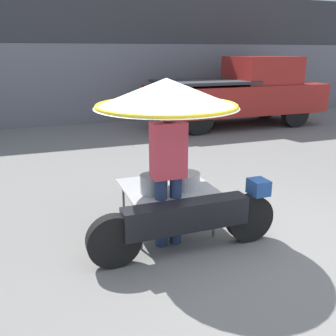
{
  "coord_description": "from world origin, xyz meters",
  "views": [
    {
      "loc": [
        -2.06,
        -3.39,
        2.19
      ],
      "look_at": [
        -0.55,
        0.67,
        0.83
      ],
      "focal_mm": 40.0,
      "sensor_mm": 36.0,
      "label": 1
    }
  ],
  "objects": [
    {
      "name": "vendor_person",
      "position": [
        -0.67,
        0.34,
        0.95
      ],
      "size": [
        0.38,
        0.23,
        1.69
      ],
      "color": "navy",
      "rests_on": "ground"
    },
    {
      "name": "pickup_truck",
      "position": [
        3.92,
        6.54,
        1.0
      ],
      "size": [
        5.32,
        1.91,
        2.03
      ],
      "color": "black",
      "rests_on": "ground"
    },
    {
      "name": "ground_plane",
      "position": [
        0.0,
        0.0,
        0.0
      ],
      "size": [
        36.0,
        36.0,
        0.0
      ],
      "primitive_type": "plane",
      "color": "slate"
    },
    {
      "name": "shopfront_building",
      "position": [
        0.0,
        9.45,
        1.95
      ],
      "size": [
        28.0,
        2.06,
        3.93
      ],
      "color": "#38383D",
      "rests_on": "ground"
    },
    {
      "name": "vendor_motorcycle_cart",
      "position": [
        -0.55,
        0.63,
        1.43
      ],
      "size": [
        2.22,
        1.71,
        1.9
      ],
      "color": "black",
      "rests_on": "ground"
    }
  ]
}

